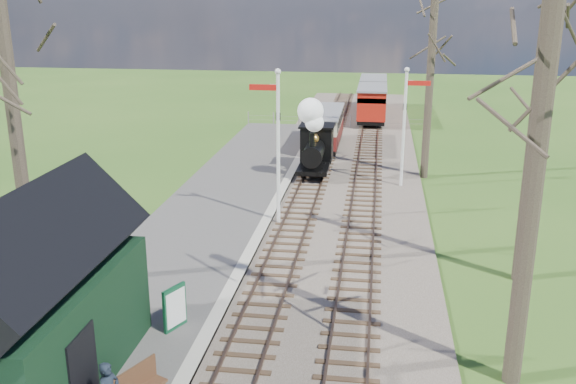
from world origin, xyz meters
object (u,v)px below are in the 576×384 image
coach (325,127)px  sign_board (175,308)px  locomotive (315,141)px  semaphore_near (276,136)px  station_shed (35,304)px  red_carriage_a (372,104)px  red_carriage_b (373,93)px  semaphore_far (406,119)px

coach → sign_board: 22.50m
locomotive → semaphore_near: bearing=-95.9°
station_shed → locomotive: station_shed is taller
red_carriage_a → sign_board: size_ratio=4.17×
station_shed → coach: (4.30, 25.37, -0.89)m
red_carriage_b → sign_board: red_carriage_b is taller
semaphore_far → sign_board: semaphore_far is taller
semaphore_near → locomotive: (0.76, 7.31, -1.75)m
semaphore_near → red_carriage_a: size_ratio=1.22×
station_shed → semaphore_near: size_ratio=1.01×
red_carriage_a → sign_board: red_carriage_a is taller
station_shed → semaphore_near: 12.58m
semaphore_near → red_carriage_b: bearing=82.9°
semaphore_near → sign_board: bearing=-98.4°
station_shed → sign_board: bearing=53.5°
station_shed → semaphore_far: size_ratio=1.10×
station_shed → coach: bearing=80.4°
sign_board → station_shed: bearing=-126.5°
coach → red_carriage_a: 8.76m
coach → semaphore_near: bearing=-93.3°
semaphore_far → red_carriage_a: size_ratio=1.13×
coach → red_carriage_a: size_ratio=1.26×
station_shed → locomotive: 19.79m
locomotive → red_carriage_b: size_ratio=0.79×
semaphore_near → semaphore_far: bearing=49.4°
semaphore_far → red_carriage_b: bearing=94.8°
station_shed → locomotive: bearing=77.5°
locomotive → sign_board: locomotive is taller
semaphore_near → sign_board: 9.55m
station_shed → red_carriage_b: 39.84m
semaphore_near → red_carriage_b: (3.37, 27.23, -2.13)m
red_carriage_b → semaphore_near: bearing=-97.1°
station_shed → semaphore_near: semaphore_near is taller
semaphore_near → locomotive: bearing=84.1°
red_carriage_a → red_carriage_b: size_ratio=1.00×
coach → sign_board: bearing=-95.3°
semaphore_far → red_carriage_a: semaphore_far is taller
semaphore_far → coach: 8.79m
station_shed → locomotive: size_ratio=1.57×
semaphore_near → sign_board: semaphore_near is taller
station_shed → coach: station_shed is taller
station_shed → semaphore_far: (8.67, 18.00, 1.08)m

